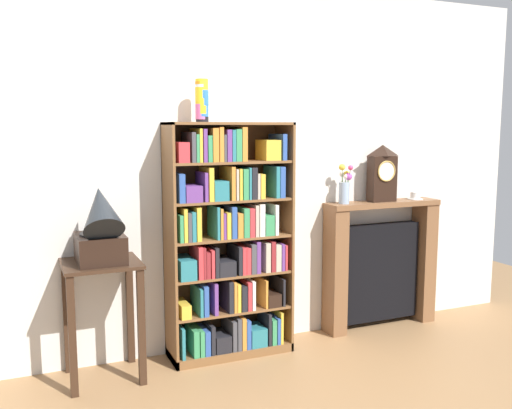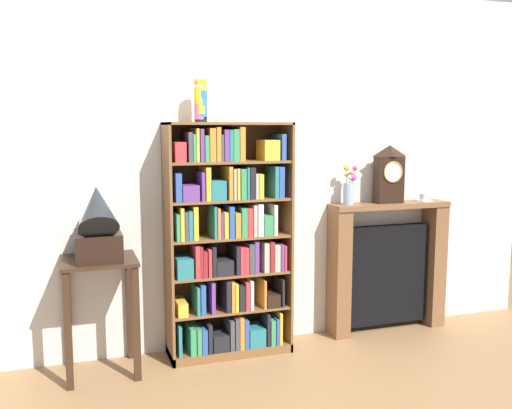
{
  "view_description": "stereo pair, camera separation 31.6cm",
  "coord_description": "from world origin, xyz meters",
  "px_view_note": "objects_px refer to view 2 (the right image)",
  "views": [
    {
      "loc": [
        -1.33,
        -3.51,
        1.59
      ],
      "look_at": [
        0.2,
        0.09,
        1.06
      ],
      "focal_mm": 39.59,
      "sensor_mm": 36.0,
      "label": 1
    },
    {
      "loc": [
        -1.04,
        -3.62,
        1.59
      ],
      "look_at": [
        0.2,
        0.09,
        1.06
      ],
      "focal_mm": 39.59,
      "sensor_mm": 36.0,
      "label": 2
    }
  ],
  "objects_px": {
    "fireplace_mantel": "(387,267)",
    "flower_vase": "(349,187)",
    "gramophone": "(98,226)",
    "cup_stack": "(201,101)",
    "bookshelf": "(228,245)",
    "teacup_with_saucer": "(425,198)",
    "side_table_left": "(100,293)",
    "mantel_clock": "(389,174)"
  },
  "relations": [
    {
      "from": "bookshelf",
      "to": "cup_stack",
      "type": "height_order",
      "value": "cup_stack"
    },
    {
      "from": "cup_stack",
      "to": "gramophone",
      "type": "xyz_separation_m",
      "value": [
        -0.69,
        -0.12,
        -0.79
      ]
    },
    {
      "from": "gramophone",
      "to": "teacup_with_saucer",
      "type": "relative_size",
      "value": 4.23
    },
    {
      "from": "cup_stack",
      "to": "gramophone",
      "type": "distance_m",
      "value": 1.05
    },
    {
      "from": "cup_stack",
      "to": "gramophone",
      "type": "relative_size",
      "value": 0.51
    },
    {
      "from": "flower_vase",
      "to": "teacup_with_saucer",
      "type": "distance_m",
      "value": 0.68
    },
    {
      "from": "flower_vase",
      "to": "gramophone",
      "type": "bearing_deg",
      "value": -174.91
    },
    {
      "from": "teacup_with_saucer",
      "to": "side_table_left",
      "type": "bearing_deg",
      "value": -177.42
    },
    {
      "from": "bookshelf",
      "to": "gramophone",
      "type": "height_order",
      "value": "bookshelf"
    },
    {
      "from": "fireplace_mantel",
      "to": "flower_vase",
      "type": "height_order",
      "value": "flower_vase"
    },
    {
      "from": "bookshelf",
      "to": "side_table_left",
      "type": "height_order",
      "value": "bookshelf"
    },
    {
      "from": "fireplace_mantel",
      "to": "flower_vase",
      "type": "xyz_separation_m",
      "value": [
        -0.36,
        -0.02,
        0.65
      ]
    },
    {
      "from": "side_table_left",
      "to": "gramophone",
      "type": "height_order",
      "value": "gramophone"
    },
    {
      "from": "cup_stack",
      "to": "fireplace_mantel",
      "type": "xyz_separation_m",
      "value": [
        1.49,
        0.07,
        -1.27
      ]
    },
    {
      "from": "teacup_with_saucer",
      "to": "mantel_clock",
      "type": "bearing_deg",
      "value": -179.57
    },
    {
      "from": "bookshelf",
      "to": "teacup_with_saucer",
      "type": "height_order",
      "value": "bookshelf"
    },
    {
      "from": "side_table_left",
      "to": "fireplace_mantel",
      "type": "height_order",
      "value": "fireplace_mantel"
    },
    {
      "from": "fireplace_mantel",
      "to": "mantel_clock",
      "type": "xyz_separation_m",
      "value": [
        -0.02,
        -0.02,
        0.74
      ]
    },
    {
      "from": "bookshelf",
      "to": "mantel_clock",
      "type": "xyz_separation_m",
      "value": [
        1.3,
        0.06,
        0.46
      ]
    },
    {
      "from": "cup_stack",
      "to": "gramophone",
      "type": "height_order",
      "value": "cup_stack"
    },
    {
      "from": "gramophone",
      "to": "mantel_clock",
      "type": "distance_m",
      "value": 2.19
    },
    {
      "from": "flower_vase",
      "to": "mantel_clock",
      "type": "bearing_deg",
      "value": -0.03
    },
    {
      "from": "gramophone",
      "to": "teacup_with_saucer",
      "type": "xyz_separation_m",
      "value": [
        2.5,
        0.17,
        0.06
      ]
    },
    {
      "from": "bookshelf",
      "to": "flower_vase",
      "type": "height_order",
      "value": "bookshelf"
    },
    {
      "from": "bookshelf",
      "to": "cup_stack",
      "type": "distance_m",
      "value": 1.0
    },
    {
      "from": "side_table_left",
      "to": "gramophone",
      "type": "bearing_deg",
      "value": -90.0
    },
    {
      "from": "cup_stack",
      "to": "teacup_with_saucer",
      "type": "distance_m",
      "value": 1.95
    },
    {
      "from": "mantel_clock",
      "to": "flower_vase",
      "type": "height_order",
      "value": "mantel_clock"
    },
    {
      "from": "cup_stack",
      "to": "teacup_with_saucer",
      "type": "height_order",
      "value": "cup_stack"
    },
    {
      "from": "fireplace_mantel",
      "to": "side_table_left",
      "type": "bearing_deg",
      "value": -176.62
    },
    {
      "from": "side_table_left",
      "to": "teacup_with_saucer",
      "type": "distance_m",
      "value": 2.55
    },
    {
      "from": "mantel_clock",
      "to": "teacup_with_saucer",
      "type": "xyz_separation_m",
      "value": [
        0.33,
        0.0,
        -0.2
      ]
    },
    {
      "from": "cup_stack",
      "to": "fireplace_mantel",
      "type": "bearing_deg",
      "value": 2.5
    },
    {
      "from": "fireplace_mantel",
      "to": "mantel_clock",
      "type": "relative_size",
      "value": 2.3
    },
    {
      "from": "side_table_left",
      "to": "flower_vase",
      "type": "relative_size",
      "value": 2.5
    },
    {
      "from": "side_table_left",
      "to": "teacup_with_saucer",
      "type": "xyz_separation_m",
      "value": [
        2.5,
        0.11,
        0.5
      ]
    },
    {
      "from": "side_table_left",
      "to": "gramophone",
      "type": "relative_size",
      "value": 1.4
    },
    {
      "from": "cup_stack",
      "to": "bookshelf",
      "type": "bearing_deg",
      "value": -2.81
    },
    {
      "from": "mantel_clock",
      "to": "teacup_with_saucer",
      "type": "relative_size",
      "value": 3.43
    },
    {
      "from": "gramophone",
      "to": "fireplace_mantel",
      "type": "xyz_separation_m",
      "value": [
        2.19,
        0.18,
        -0.48
      ]
    },
    {
      "from": "side_table_left",
      "to": "teacup_with_saucer",
      "type": "bearing_deg",
      "value": 2.58
    },
    {
      "from": "fireplace_mantel",
      "to": "teacup_with_saucer",
      "type": "distance_m",
      "value": 0.63
    }
  ]
}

